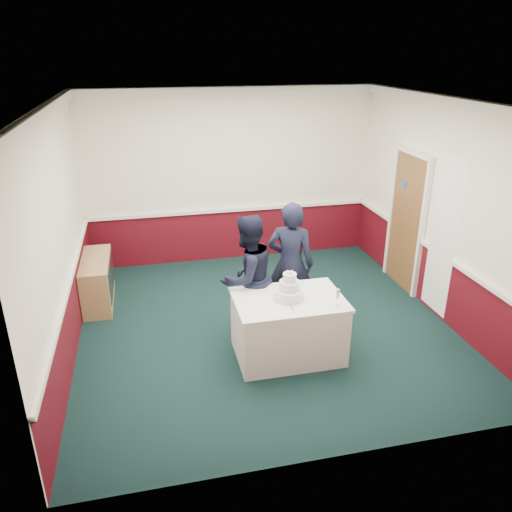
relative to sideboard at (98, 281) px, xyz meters
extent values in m
plane|color=black|center=(2.28, -1.23, -0.35)|extent=(5.00, 5.00, 0.00)
cube|color=white|center=(2.28, 1.24, 1.15)|extent=(5.00, 0.05, 3.00)
cube|color=white|center=(-0.20, -1.23, 1.15)|extent=(0.05, 5.00, 3.00)
cube|color=white|center=(4.75, -1.23, 1.15)|extent=(0.05, 5.00, 3.00)
cube|color=white|center=(2.28, -1.23, 2.62)|extent=(5.00, 5.00, 0.05)
cube|color=#4F0A14|center=(2.28, 1.25, 0.10)|extent=(5.00, 0.02, 0.90)
cube|color=white|center=(2.28, 1.24, 0.57)|extent=(4.98, 0.05, 0.06)
cube|color=white|center=(2.28, 1.23, 2.58)|extent=(5.00, 0.08, 0.12)
cube|color=#9C6337|center=(4.74, -0.43, 0.70)|extent=(0.05, 0.90, 2.10)
cube|color=#234799|center=(4.71, -0.28, 1.27)|extent=(0.01, 0.12, 0.12)
cube|color=white|center=(4.70, -1.48, 0.85)|extent=(0.02, 0.60, 2.20)
cube|color=#A1744E|center=(0.00, 0.00, 0.00)|extent=(0.40, 1.20, 0.70)
cube|color=black|center=(0.20, 0.00, 0.05)|extent=(0.01, 1.00, 0.50)
cube|color=white|center=(2.39, -1.99, 0.03)|extent=(1.28, 0.88, 0.76)
cube|color=white|center=(2.39, -1.99, 0.42)|extent=(1.32, 0.92, 0.04)
cylinder|color=white|center=(2.39, -1.99, 0.50)|extent=(0.34, 0.34, 0.12)
cylinder|color=silver|center=(2.39, -1.99, 0.45)|extent=(0.35, 0.35, 0.03)
cylinder|color=white|center=(2.39, -1.99, 0.61)|extent=(0.24, 0.24, 0.11)
cylinder|color=silver|center=(2.39, -1.99, 0.57)|extent=(0.25, 0.25, 0.02)
cylinder|color=white|center=(2.39, -1.99, 0.72)|extent=(0.16, 0.16, 0.10)
cylinder|color=silver|center=(2.39, -1.99, 0.68)|extent=(0.17, 0.17, 0.02)
sphere|color=#EDE5C9|center=(2.39, -1.99, 0.79)|extent=(0.03, 0.03, 0.03)
sphere|color=#EDE5C9|center=(2.41, -1.97, 0.79)|extent=(0.03, 0.03, 0.03)
sphere|color=#EDE5C9|center=(2.37, -1.96, 0.79)|extent=(0.03, 0.03, 0.03)
sphere|color=#EDE5C9|center=(2.40, -2.01, 0.79)|extent=(0.03, 0.03, 0.03)
sphere|color=#EDE5C9|center=(2.36, -2.00, 0.79)|extent=(0.03, 0.03, 0.03)
cube|color=silver|center=(2.36, -2.19, 0.44)|extent=(0.02, 0.22, 0.00)
cylinder|color=silver|center=(2.89, -2.27, 0.44)|extent=(0.05, 0.05, 0.01)
cylinder|color=silver|center=(2.89, -2.27, 0.49)|extent=(0.01, 0.01, 0.09)
cylinder|color=silver|center=(2.89, -2.27, 0.59)|extent=(0.04, 0.04, 0.11)
imported|color=black|center=(2.00, -1.41, 0.49)|extent=(1.02, 0.96, 1.68)
imported|color=black|center=(2.64, -1.18, 0.52)|extent=(0.75, 0.64, 1.74)
camera|label=1|loc=(0.81, -7.09, 3.23)|focal=35.00mm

